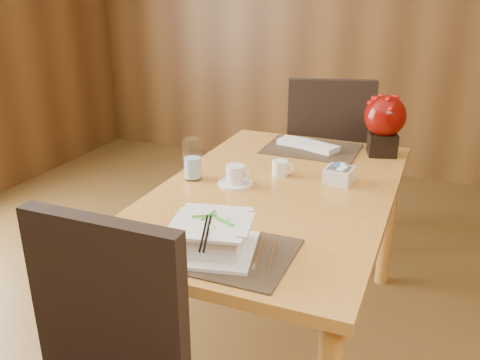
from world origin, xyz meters
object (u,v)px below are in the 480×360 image
at_px(dining_table, 275,210).
at_px(water_glass, 192,159).
at_px(sugar_caddy, 339,175).
at_px(far_chair, 327,154).
at_px(soup_setting, 212,237).
at_px(bread_plate, 112,234).
at_px(creamer_jug, 280,168).
at_px(berry_decor, 384,122).
at_px(coffee_cup, 235,176).

xyz_separation_m(dining_table, water_glass, (-0.36, -0.03, 0.18)).
distance_m(dining_table, sugar_caddy, 0.30).
distance_m(sugar_caddy, far_chair, 0.87).
relative_size(dining_table, sugar_caddy, 13.87).
relative_size(soup_setting, bread_plate, 2.22).
distance_m(creamer_jug, sugar_caddy, 0.25).
distance_m(dining_table, far_chair, 0.98).
distance_m(water_glass, bread_plate, 0.56).
relative_size(water_glass, far_chair, 0.17).
height_order(dining_table, far_chair, far_chair).
bearing_deg(berry_decor, dining_table, -118.85).
xyz_separation_m(soup_setting, far_chair, (0.00, 1.54, -0.21)).
relative_size(sugar_caddy, far_chair, 0.10).
relative_size(soup_setting, sugar_caddy, 2.84).
bearing_deg(sugar_caddy, berry_decor, 75.74).
height_order(dining_table, sugar_caddy, sugar_caddy).
bearing_deg(far_chair, creamer_jug, 72.44).
relative_size(coffee_cup, far_chair, 0.14).
bearing_deg(sugar_caddy, bread_plate, -128.21).
bearing_deg(soup_setting, water_glass, 110.41).
relative_size(dining_table, bread_plate, 10.84).
bearing_deg(coffee_cup, dining_table, 7.21).
xyz_separation_m(water_glass, sugar_caddy, (0.58, 0.19, -0.05)).
bearing_deg(dining_table, bread_plate, -122.20).
distance_m(dining_table, soup_setting, 0.58).
relative_size(sugar_caddy, bread_plate, 0.78).
bearing_deg(berry_decor, creamer_jug, -129.13).
xyz_separation_m(coffee_cup, far_chair, (0.15, 1.00, -0.20)).
distance_m(water_glass, far_chair, 1.10).
bearing_deg(dining_table, sugar_caddy, 36.22).
bearing_deg(berry_decor, water_glass, -137.64).
xyz_separation_m(soup_setting, water_glass, (-0.34, 0.53, 0.04)).
distance_m(sugar_caddy, bread_plate, 0.95).
xyz_separation_m(coffee_cup, sugar_caddy, (0.39, 0.18, -0.00)).
xyz_separation_m(coffee_cup, water_glass, (-0.19, -0.01, 0.05)).
bearing_deg(dining_table, far_chair, 90.85).
xyz_separation_m(dining_table, coffee_cup, (-0.17, -0.02, 0.13)).
bearing_deg(creamer_jug, water_glass, -149.90).
bearing_deg(water_glass, dining_table, 4.61).
xyz_separation_m(dining_table, sugar_caddy, (0.22, 0.16, 0.13)).
xyz_separation_m(dining_table, soup_setting, (-0.02, -0.56, 0.15)).
bearing_deg(water_glass, berry_decor, 42.36).
bearing_deg(bread_plate, dining_table, 57.80).
distance_m(dining_table, creamer_jug, 0.20).
height_order(coffee_cup, bread_plate, coffee_cup).
height_order(dining_table, soup_setting, soup_setting).
height_order(sugar_caddy, far_chair, far_chair).
distance_m(coffee_cup, sugar_caddy, 0.43).
relative_size(water_glass, sugar_caddy, 1.61).
distance_m(soup_setting, far_chair, 1.55).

